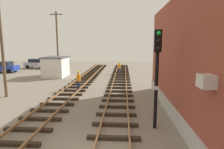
# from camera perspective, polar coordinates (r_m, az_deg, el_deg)

# --- Properties ---
(signal_mast) EXTENTS (0.36, 0.40, 5.11)m
(signal_mast) POSITION_cam_1_polar(r_m,az_deg,el_deg) (9.73, 13.50, 1.99)
(signal_mast) COLOR black
(signal_mast) RESTS_ON ground
(control_hut) EXTENTS (3.00, 3.80, 2.76)m
(control_hut) POSITION_cam_1_polar(r_m,az_deg,el_deg) (27.14, -16.69, 2.34)
(control_hut) COLOR silver
(control_hut) RESTS_ON ground
(parked_car_white) EXTENTS (4.20, 2.04, 1.76)m
(parked_car_white) POSITION_cam_1_polar(r_m,az_deg,el_deg) (36.96, -18.07, 3.19)
(parked_car_white) COLOR silver
(parked_car_white) RESTS_ON ground
(parked_car_silver) EXTENTS (4.20, 2.04, 1.76)m
(parked_car_silver) POSITION_cam_1_polar(r_m,az_deg,el_deg) (38.30, -22.01, 3.17)
(parked_car_silver) COLOR #B7B7BC
(parked_car_silver) RESTS_ON ground
(parked_car_blue) EXTENTS (4.20, 2.04, 1.76)m
(parked_car_blue) POSITION_cam_1_polar(r_m,az_deg,el_deg) (34.46, -30.00, 2.04)
(parked_car_blue) COLOR #23389E
(parked_car_blue) RESTS_ON ground
(utility_pole_near) EXTENTS (1.80, 0.24, 8.42)m
(utility_pole_near) POSITION_cam_1_polar(r_m,az_deg,el_deg) (17.88, -30.44, 7.91)
(utility_pole_near) COLOR brown
(utility_pole_near) RESTS_ON ground
(utility_pole_far) EXTENTS (1.80, 0.24, 9.03)m
(utility_pole_far) POSITION_cam_1_polar(r_m,az_deg,el_deg) (28.65, -16.27, 9.35)
(utility_pole_far) COLOR brown
(utility_pole_far) RESTS_ON ground
(track_worker_foreground) EXTENTS (0.40, 0.40, 1.87)m
(track_worker_foreground) POSITION_cam_1_polar(r_m,az_deg,el_deg) (28.56, 2.22, 2.10)
(track_worker_foreground) COLOR #262D4C
(track_worker_foreground) RESTS_ON ground
(track_worker_distant) EXTENTS (0.40, 0.40, 1.87)m
(track_worker_distant) POSITION_cam_1_polar(r_m,az_deg,el_deg) (18.68, -10.13, -1.73)
(track_worker_distant) COLOR #262D4C
(track_worker_distant) RESTS_ON ground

